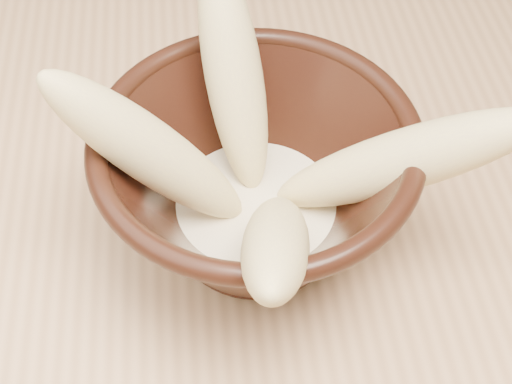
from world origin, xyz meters
The scene contains 7 objects.
table centered at (0.00, 0.00, 0.67)m, with size 1.20×0.80×0.75m.
bowl centered at (-0.10, 0.01, 0.81)m, with size 0.20×0.20×0.11m.
milk_puddle centered at (-0.10, 0.01, 0.79)m, with size 0.11×0.11×0.02m, color beige.
banana_upright centered at (-0.11, 0.06, 0.85)m, with size 0.04×0.04×0.15m, color #F5E491.
banana_left centered at (-0.17, 0.01, 0.85)m, with size 0.04×0.04×0.16m, color #F5E491.
banana_right centered at (-0.02, -0.01, 0.84)m, with size 0.04×0.04×0.18m, color #F5E491.
banana_front centered at (-0.10, -0.05, 0.84)m, with size 0.04×0.04×0.16m, color #F5E491.
Camera 1 is at (-0.14, -0.27, 1.16)m, focal length 50.00 mm.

